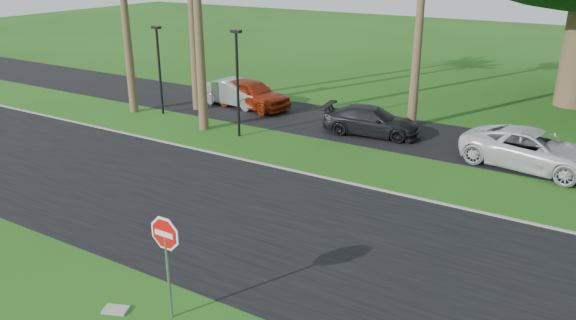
% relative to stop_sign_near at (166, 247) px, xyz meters
% --- Properties ---
extents(ground, '(120.00, 120.00, 0.00)m').
position_rel_stop_sign_near_xyz_m(ground, '(-0.50, 3.00, -1.77)').
color(ground, '#204A12').
rests_on(ground, ground).
extents(road, '(120.00, 8.00, 0.02)m').
position_rel_stop_sign_near_xyz_m(road, '(-0.50, 5.00, -1.76)').
color(road, black).
rests_on(road, ground).
extents(parking_strip, '(120.00, 5.00, 0.02)m').
position_rel_stop_sign_near_xyz_m(parking_strip, '(-0.50, 15.50, -1.76)').
color(parking_strip, black).
rests_on(parking_strip, ground).
extents(curb, '(120.00, 0.12, 0.06)m').
position_rel_stop_sign_near_xyz_m(curb, '(-0.50, 9.05, -1.74)').
color(curb, gray).
rests_on(curb, ground).
extents(stop_sign_near, '(1.05, 0.07, 2.62)m').
position_rel_stop_sign_near_xyz_m(stop_sign_near, '(0.00, 0.00, 0.00)').
color(stop_sign_near, gray).
rests_on(stop_sign_near, ground).
extents(streetlight_left, '(0.45, 0.25, 4.34)m').
position_rel_stop_sign_near_xyz_m(streetlight_left, '(-12.00, 12.50, 0.72)').
color(streetlight_left, black).
rests_on(streetlight_left, ground).
extents(streetlight_right, '(0.45, 0.25, 4.64)m').
position_rel_stop_sign_near_xyz_m(streetlight_right, '(-6.50, 11.50, 0.88)').
color(streetlight_right, black).
rests_on(streetlight_right, ground).
extents(car_silver, '(4.21, 1.73, 1.36)m').
position_rel_stop_sign_near_xyz_m(car_silver, '(-9.71, 15.65, -1.10)').
color(car_silver, '#B4B6BC').
rests_on(car_silver, ground).
extents(car_red, '(4.63, 2.35, 1.51)m').
position_rel_stop_sign_near_xyz_m(car_red, '(-8.75, 15.68, -1.02)').
color(car_red, maroon).
rests_on(car_red, ground).
extents(car_dark, '(4.55, 2.37, 1.26)m').
position_rel_stop_sign_near_xyz_m(car_dark, '(-1.56, 14.70, -1.14)').
color(car_dark, black).
rests_on(car_dark, ground).
extents(car_minivan, '(5.54, 3.23, 1.45)m').
position_rel_stop_sign_near_xyz_m(car_minivan, '(5.29, 14.00, -1.05)').
color(car_minivan, silver).
rests_on(car_minivan, ground).
extents(utility_slab, '(0.64, 0.53, 0.06)m').
position_rel_stop_sign_near_xyz_m(utility_slab, '(-1.25, -0.50, -1.74)').
color(utility_slab, '#9A9B93').
rests_on(utility_slab, ground).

